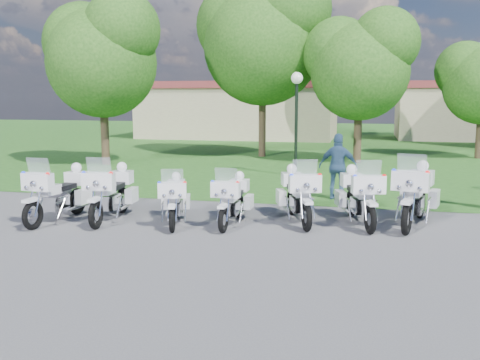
% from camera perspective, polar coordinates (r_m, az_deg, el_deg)
% --- Properties ---
extents(ground, '(100.00, 100.00, 0.00)m').
position_cam_1_polar(ground, '(12.48, -2.75, -5.09)').
color(ground, '#525257').
rests_on(ground, ground).
extents(grass_lawn, '(100.00, 48.00, 0.01)m').
position_cam_1_polar(grass_lawn, '(38.90, 8.38, 4.33)').
color(grass_lawn, '#27571B').
rests_on(grass_lawn, ground).
extents(motorcycle_0, '(0.88, 2.43, 1.63)m').
position_cam_1_polar(motorcycle_0, '(13.80, -18.72, -1.31)').
color(motorcycle_0, black).
rests_on(motorcycle_0, ground).
extents(motorcycle_1, '(0.93, 2.43, 1.63)m').
position_cam_1_polar(motorcycle_1, '(13.54, -13.53, -1.26)').
color(motorcycle_1, black).
rests_on(motorcycle_1, ground).
extents(motorcycle_2, '(1.06, 2.05, 1.41)m').
position_cam_1_polar(motorcycle_2, '(12.84, -6.99, -2.05)').
color(motorcycle_2, black).
rests_on(motorcycle_2, ground).
extents(motorcycle_3, '(0.70, 2.14, 1.44)m').
position_cam_1_polar(motorcycle_3, '(12.71, -0.75, -2.05)').
color(motorcycle_3, black).
rests_on(motorcycle_3, ground).
extents(motorcycle_4, '(1.28, 2.31, 1.61)m').
position_cam_1_polar(motorcycle_4, '(13.02, 6.16, -1.51)').
color(motorcycle_4, black).
rests_on(motorcycle_4, ground).
extents(motorcycle_5, '(1.21, 2.37, 1.63)m').
position_cam_1_polar(motorcycle_5, '(13.05, 12.56, -1.62)').
color(motorcycle_5, black).
rests_on(motorcycle_5, ground).
extents(motorcycle_6, '(1.26, 2.59, 1.77)m').
position_cam_1_polar(motorcycle_6, '(13.27, 18.26, -1.42)').
color(motorcycle_6, black).
rests_on(motorcycle_6, ground).
extents(lamp_post, '(0.44, 0.44, 3.92)m').
position_cam_1_polar(lamp_post, '(20.29, 6.06, 8.73)').
color(lamp_post, black).
rests_on(lamp_post, ground).
extents(tree_0, '(5.59, 4.77, 7.46)m').
position_cam_1_polar(tree_0, '(24.70, -14.59, 13.05)').
color(tree_0, '#38281C').
rests_on(tree_0, ground).
extents(tree_1, '(6.86, 5.85, 9.14)m').
position_cam_1_polar(tree_1, '(27.38, 2.35, 15.23)').
color(tree_1, '#38281C').
rests_on(tree_1, ground).
extents(tree_2, '(5.18, 4.42, 6.91)m').
position_cam_1_polar(tree_2, '(25.18, 12.60, 12.20)').
color(tree_2, '#38281C').
rests_on(tree_2, ground).
extents(building_west, '(14.56, 8.32, 4.10)m').
position_cam_1_polar(building_west, '(40.74, 0.06, 7.53)').
color(building_west, tan).
rests_on(building_west, ground).
extents(building_east, '(11.44, 7.28, 4.10)m').
position_cam_1_polar(building_east, '(42.34, 23.92, 6.83)').
color(building_east, tan).
rests_on(building_east, ground).
extents(bystander_c, '(1.18, 0.59, 1.94)m').
position_cam_1_polar(bystander_c, '(15.98, 10.44, 1.40)').
color(bystander_c, '#355980').
rests_on(bystander_c, ground).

